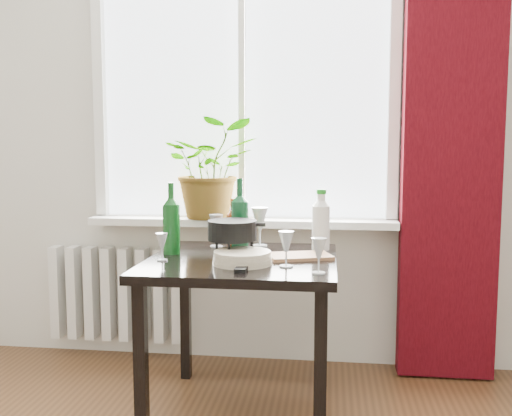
# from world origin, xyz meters

# --- Properties ---
(window) EXTENTS (1.72, 0.08, 1.62)m
(window) POSITION_xyz_m (0.00, 2.22, 1.60)
(window) COLOR white
(window) RESTS_ON ground
(windowsill) EXTENTS (1.72, 0.20, 0.04)m
(windowsill) POSITION_xyz_m (0.00, 2.15, 0.82)
(windowsill) COLOR white
(windowsill) RESTS_ON ground
(curtain) EXTENTS (0.50, 0.12, 2.56)m
(curtain) POSITION_xyz_m (1.12, 2.12, 1.30)
(curtain) COLOR #33040A
(curtain) RESTS_ON ground
(radiator) EXTENTS (0.80, 0.10, 0.55)m
(radiator) POSITION_xyz_m (-0.75, 2.18, 0.38)
(radiator) COLOR silver
(radiator) RESTS_ON ground
(table) EXTENTS (0.85, 0.85, 0.74)m
(table) POSITION_xyz_m (0.10, 1.55, 0.65)
(table) COLOR black
(table) RESTS_ON ground
(potted_plant) EXTENTS (0.59, 0.54, 0.56)m
(potted_plant) POSITION_xyz_m (-0.17, 2.14, 1.12)
(potted_plant) COLOR #32721E
(potted_plant) RESTS_ON windowsill
(wine_bottle_left) EXTENTS (0.10, 0.10, 0.35)m
(wine_bottle_left) POSITION_xyz_m (-0.25, 1.61, 0.91)
(wine_bottle_left) COLOR #0C4313
(wine_bottle_left) RESTS_ON table
(wine_bottle_right) EXTENTS (0.11, 0.11, 0.36)m
(wine_bottle_right) POSITION_xyz_m (0.06, 1.72, 0.92)
(wine_bottle_right) COLOR #0B3D1E
(wine_bottle_right) RESTS_ON table
(bottle_amber) EXTENTS (0.07, 0.07, 0.26)m
(bottle_amber) POSITION_xyz_m (0.02, 1.74, 0.87)
(bottle_amber) COLOR maroon
(bottle_amber) RESTS_ON table
(cleaning_bottle) EXTENTS (0.11, 0.11, 0.30)m
(cleaning_bottle) POSITION_xyz_m (0.45, 1.80, 0.89)
(cleaning_bottle) COLOR white
(cleaning_bottle) RESTS_ON table
(wineglass_front_right) EXTENTS (0.07, 0.07, 0.15)m
(wineglass_front_right) POSITION_xyz_m (0.31, 1.38, 0.82)
(wineglass_front_right) COLOR silver
(wineglass_front_right) RESTS_ON table
(wineglass_far_right) EXTENTS (0.08, 0.08, 0.15)m
(wineglass_far_right) POSITION_xyz_m (0.45, 1.27, 0.81)
(wineglass_far_right) COLOR white
(wineglass_far_right) RESTS_ON table
(wineglass_back_center) EXTENTS (0.11, 0.11, 0.21)m
(wineglass_back_center) POSITION_xyz_m (0.14, 1.86, 0.84)
(wineglass_back_center) COLOR silver
(wineglass_back_center) RESTS_ON table
(wineglass_back_left) EXTENTS (0.09, 0.09, 0.17)m
(wineglass_back_left) POSITION_xyz_m (-0.07, 1.82, 0.82)
(wineglass_back_left) COLOR #B3B8C1
(wineglass_back_left) RESTS_ON table
(wineglass_front_left) EXTENTS (0.06, 0.06, 0.13)m
(wineglass_front_left) POSITION_xyz_m (-0.24, 1.44, 0.80)
(wineglass_front_left) COLOR silver
(wineglass_front_left) RESTS_ON table
(plate_stack) EXTENTS (0.29, 0.29, 0.06)m
(plate_stack) POSITION_xyz_m (0.12, 1.41, 0.77)
(plate_stack) COLOR beige
(plate_stack) RESTS_ON table
(fondue_pot) EXTENTS (0.28, 0.25, 0.17)m
(fondue_pot) POSITION_xyz_m (0.06, 1.54, 0.83)
(fondue_pot) COLOR black
(fondue_pot) RESTS_ON table
(tv_remote) EXTENTS (0.05, 0.16, 0.02)m
(tv_remote) POSITION_xyz_m (0.14, 1.30, 0.75)
(tv_remote) COLOR black
(tv_remote) RESTS_ON table
(cutting_board) EXTENTS (0.32, 0.26, 0.01)m
(cutting_board) POSITION_xyz_m (0.36, 1.58, 0.75)
(cutting_board) COLOR #9B6A46
(cutting_board) RESTS_ON table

